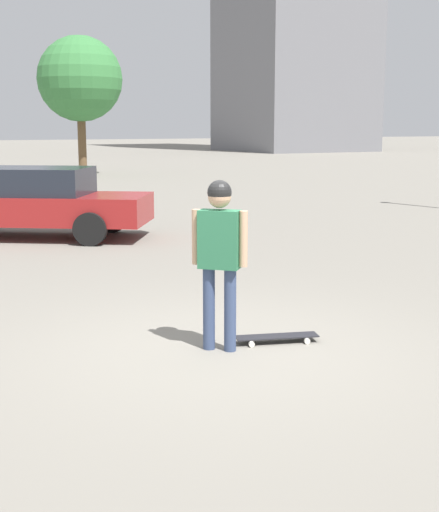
{
  "coord_description": "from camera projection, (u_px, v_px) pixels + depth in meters",
  "views": [
    {
      "loc": [
        6.23,
        -3.18,
        2.26
      ],
      "look_at": [
        0.0,
        0.0,
        0.98
      ],
      "focal_mm": 50.0,
      "sensor_mm": 36.0,
      "label": 1
    }
  ],
  "objects": [
    {
      "name": "ground_plane",
      "position": [
        219.0,
        350.0,
        7.29
      ],
      "size": [
        220.0,
        220.0,
        0.0
      ],
      "primitive_type": "plane",
      "color": "gray"
    },
    {
      "name": "person",
      "position": [
        219.0,
        245.0,
        7.1
      ],
      "size": [
        0.43,
        0.44,
        1.73
      ],
      "rotation": [
        0.0,
        0.0,
        0.81
      ],
      "color": "#38476B",
      "rests_on": "ground_plane"
    },
    {
      "name": "skateboard",
      "position": [
        277.0,
        337.0,
        7.52
      ],
      "size": [
        0.44,
        0.9,
        0.07
      ],
      "rotation": [
        0.0,
        0.0,
        -1.86
      ],
      "color": "#232328",
      "rests_on": "ground_plane"
    },
    {
      "name": "car_parked_near",
      "position": [
        31.0,
        202.0,
        14.45
      ],
      "size": [
        4.03,
        4.97,
        1.43
      ],
      "rotation": [
        0.0,
        0.0,
        -2.14
      ],
      "color": "maroon",
      "rests_on": "ground_plane"
    },
    {
      "name": "tree_distant",
      "position": [
        80.0,
        79.0,
        32.1
      ],
      "size": [
        3.82,
        3.82,
        6.25
      ],
      "color": "brown",
      "rests_on": "ground_plane"
    }
  ]
}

